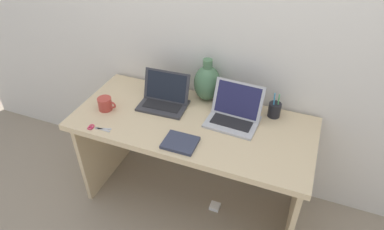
{
  "coord_description": "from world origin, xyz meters",
  "views": [
    {
      "loc": [
        0.6,
        -1.53,
        2.03
      ],
      "look_at": [
        0.0,
        0.0,
        0.79
      ],
      "focal_mm": 31.52,
      "sensor_mm": 36.0,
      "label": 1
    }
  ],
  "objects_px": {
    "notebook_stack": "(180,143)",
    "scissors": "(95,128)",
    "laptop_right": "(235,112)",
    "pen_cup": "(274,110)",
    "green_vase": "(207,83)",
    "coffee_mug": "(105,104)",
    "power_brick": "(215,206)",
    "laptop_left": "(165,97)"
  },
  "relations": [
    {
      "from": "power_brick",
      "to": "notebook_stack",
      "type": "bearing_deg",
      "value": -130.26
    },
    {
      "from": "green_vase",
      "to": "pen_cup",
      "type": "relative_size",
      "value": 1.7
    },
    {
      "from": "coffee_mug",
      "to": "power_brick",
      "type": "relative_size",
      "value": 1.8
    },
    {
      "from": "laptop_right",
      "to": "laptop_left",
      "type": "bearing_deg",
      "value": -179.69
    },
    {
      "from": "notebook_stack",
      "to": "scissors",
      "type": "relative_size",
      "value": 1.28
    },
    {
      "from": "notebook_stack",
      "to": "scissors",
      "type": "xyz_separation_m",
      "value": [
        -0.53,
        -0.06,
        -0.01
      ]
    },
    {
      "from": "green_vase",
      "to": "coffee_mug",
      "type": "bearing_deg",
      "value": -147.98
    },
    {
      "from": "scissors",
      "to": "notebook_stack",
      "type": "bearing_deg",
      "value": 6.11
    },
    {
      "from": "laptop_right",
      "to": "notebook_stack",
      "type": "xyz_separation_m",
      "value": [
        -0.22,
        -0.33,
        -0.05
      ]
    },
    {
      "from": "notebook_stack",
      "to": "power_brick",
      "type": "relative_size",
      "value": 2.71
    },
    {
      "from": "green_vase",
      "to": "coffee_mug",
      "type": "height_order",
      "value": "green_vase"
    },
    {
      "from": "pen_cup",
      "to": "notebook_stack",
      "type": "bearing_deg",
      "value": -133.95
    },
    {
      "from": "coffee_mug",
      "to": "pen_cup",
      "type": "distance_m",
      "value": 1.08
    },
    {
      "from": "coffee_mug",
      "to": "notebook_stack",
      "type": "bearing_deg",
      "value": -13.18
    },
    {
      "from": "scissors",
      "to": "laptop_right",
      "type": "bearing_deg",
      "value": 27.34
    },
    {
      "from": "laptop_left",
      "to": "green_vase",
      "type": "height_order",
      "value": "green_vase"
    },
    {
      "from": "laptop_left",
      "to": "green_vase",
      "type": "distance_m",
      "value": 0.29
    },
    {
      "from": "laptop_right",
      "to": "power_brick",
      "type": "relative_size",
      "value": 4.6
    },
    {
      "from": "laptop_left",
      "to": "laptop_right",
      "type": "relative_size",
      "value": 0.99
    },
    {
      "from": "laptop_left",
      "to": "coffee_mug",
      "type": "xyz_separation_m",
      "value": [
        -0.33,
        -0.2,
        -0.02
      ]
    },
    {
      "from": "scissors",
      "to": "green_vase",
      "type": "bearing_deg",
      "value": 46.55
    },
    {
      "from": "laptop_right",
      "to": "scissors",
      "type": "distance_m",
      "value": 0.85
    },
    {
      "from": "green_vase",
      "to": "scissors",
      "type": "bearing_deg",
      "value": -133.45
    },
    {
      "from": "laptop_right",
      "to": "power_brick",
      "type": "xyz_separation_m",
      "value": [
        -0.05,
        -0.13,
        -0.78
      ]
    },
    {
      "from": "notebook_stack",
      "to": "coffee_mug",
      "type": "relative_size",
      "value": 1.5
    },
    {
      "from": "laptop_left",
      "to": "laptop_right",
      "type": "xyz_separation_m",
      "value": [
        0.47,
        0.0,
        0.0
      ]
    },
    {
      "from": "coffee_mug",
      "to": "power_brick",
      "type": "xyz_separation_m",
      "value": [
        0.75,
        0.07,
        -0.76
      ]
    },
    {
      "from": "laptop_left",
      "to": "coffee_mug",
      "type": "height_order",
      "value": "laptop_left"
    },
    {
      "from": "green_vase",
      "to": "notebook_stack",
      "type": "xyz_separation_m",
      "value": [
        0.01,
        -0.49,
        -0.12
      ]
    },
    {
      "from": "pen_cup",
      "to": "power_brick",
      "type": "bearing_deg",
      "value": -136.55
    },
    {
      "from": "power_brick",
      "to": "laptop_right",
      "type": "bearing_deg",
      "value": 68.5
    },
    {
      "from": "green_vase",
      "to": "scissors",
      "type": "height_order",
      "value": "green_vase"
    },
    {
      "from": "coffee_mug",
      "to": "scissors",
      "type": "xyz_separation_m",
      "value": [
        0.05,
        -0.19,
        -0.04
      ]
    },
    {
      "from": "laptop_right",
      "to": "power_brick",
      "type": "distance_m",
      "value": 0.8
    },
    {
      "from": "notebook_stack",
      "to": "scissors",
      "type": "height_order",
      "value": "notebook_stack"
    },
    {
      "from": "laptop_left",
      "to": "pen_cup",
      "type": "height_order",
      "value": "laptop_left"
    },
    {
      "from": "laptop_right",
      "to": "pen_cup",
      "type": "distance_m",
      "value": 0.26
    },
    {
      "from": "laptop_left",
      "to": "scissors",
      "type": "relative_size",
      "value": 2.16
    },
    {
      "from": "scissors",
      "to": "power_brick",
      "type": "bearing_deg",
      "value": 20.19
    },
    {
      "from": "laptop_right",
      "to": "notebook_stack",
      "type": "bearing_deg",
      "value": -123.74
    },
    {
      "from": "green_vase",
      "to": "scissors",
      "type": "distance_m",
      "value": 0.77
    },
    {
      "from": "laptop_left",
      "to": "coffee_mug",
      "type": "relative_size",
      "value": 2.53
    }
  ]
}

